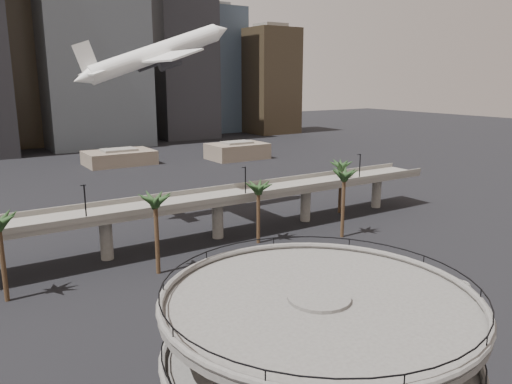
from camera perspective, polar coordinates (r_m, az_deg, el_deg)
parking_ramp at (r=38.46m, az=6.95°, el=-20.50°), size 22.20×22.20×17.35m
overpass at (r=93.06m, az=-10.40°, el=-2.00°), size 130.00×9.30×14.70m
palm_trees at (r=90.37m, az=-1.78°, el=0.35°), size 76.40×18.40×14.00m
low_buildings at (r=177.72m, az=-19.23°, el=3.10°), size 135.00×27.50×6.80m
skyline at (r=250.68m, az=-22.39°, el=15.12°), size 269.00×86.00×122.10m
airborne_jet at (r=109.19m, az=-11.36°, el=15.21°), size 35.72×31.80×14.91m
car_a at (r=59.49m, az=0.74°, el=-17.50°), size 4.98×2.20×1.67m
car_b at (r=72.51m, az=8.55°, el=-11.83°), size 4.94×2.49×1.55m
car_c at (r=81.71m, az=21.46°, el=-9.66°), size 6.13×4.75×1.66m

